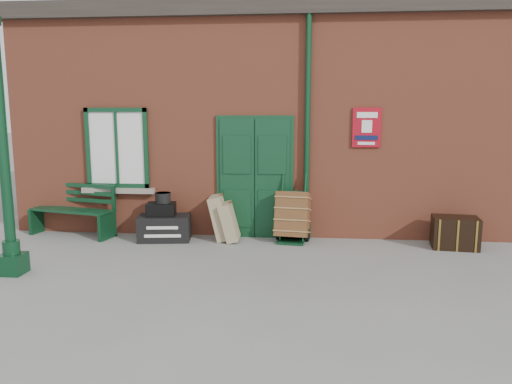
# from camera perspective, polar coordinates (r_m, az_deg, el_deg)

# --- Properties ---
(ground) EXTENTS (80.00, 80.00, 0.00)m
(ground) POSITION_cam_1_polar(r_m,az_deg,el_deg) (7.99, 0.97, -7.82)
(ground) COLOR gray
(ground) RESTS_ON ground
(station_building) EXTENTS (10.30, 4.30, 4.36)m
(station_building) POSITION_cam_1_polar(r_m,az_deg,el_deg) (11.12, 2.45, 8.37)
(station_building) COLOR #AD5238
(station_building) RESTS_ON ground
(canopy_column) EXTENTS (0.34, 0.34, 3.61)m
(canopy_column) POSITION_cam_1_polar(r_m,az_deg,el_deg) (7.89, -26.71, 1.40)
(canopy_column) COLOR #0D361D
(canopy_column) RESTS_ON ground
(bench) EXTENTS (1.70, 0.87, 1.01)m
(bench) POSITION_cam_1_polar(r_m,az_deg,el_deg) (10.08, -20.07, -1.79)
(bench) COLOR #0F371E
(bench) RESTS_ON ground
(houdini_trunk) EXTENTS (0.99, 0.63, 0.46)m
(houdini_trunk) POSITION_cam_1_polar(r_m,az_deg,el_deg) (9.27, -10.42, -4.07)
(houdini_trunk) COLOR black
(houdini_trunk) RESTS_ON ground
(strongbox) EXTENTS (0.55, 0.44, 0.23)m
(strongbox) POSITION_cam_1_polar(r_m,az_deg,el_deg) (9.21, -10.79, -1.95)
(strongbox) COLOR black
(strongbox) RESTS_ON houdini_trunk
(hatbox) EXTENTS (0.31, 0.31, 0.19)m
(hatbox) POSITION_cam_1_polar(r_m,az_deg,el_deg) (9.19, -10.59, -0.65)
(hatbox) COLOR black
(hatbox) RESTS_ON strongbox
(suitcase_back) EXTENTS (0.42, 0.59, 0.83)m
(suitcase_back) POSITION_cam_1_polar(r_m,az_deg,el_deg) (9.17, -4.11, -2.89)
(suitcase_back) COLOR tan
(suitcase_back) RESTS_ON ground
(suitcase_front) EXTENTS (0.39, 0.53, 0.72)m
(suitcase_front) POSITION_cam_1_polar(r_m,az_deg,el_deg) (9.06, -3.09, -3.41)
(suitcase_front) COLOR tan
(suitcase_front) RESTS_ON ground
(porter_trolley) EXTENTS (0.66, 0.70, 1.21)m
(porter_trolley) POSITION_cam_1_polar(r_m,az_deg,el_deg) (9.04, 4.20, -2.73)
(porter_trolley) COLOR #0D361D
(porter_trolley) RESTS_ON ground
(dark_trunk) EXTENTS (0.80, 0.57, 0.55)m
(dark_trunk) POSITION_cam_1_polar(r_m,az_deg,el_deg) (9.27, 21.79, -4.33)
(dark_trunk) COLOR black
(dark_trunk) RESTS_ON ground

